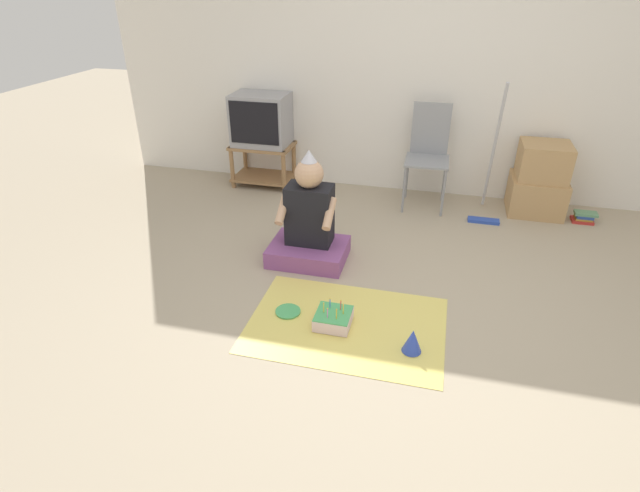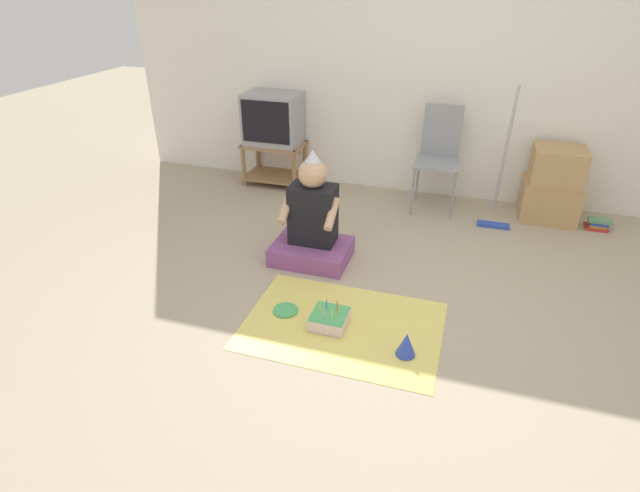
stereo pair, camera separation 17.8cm
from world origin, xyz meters
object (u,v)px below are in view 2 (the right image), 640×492
object	(u,v)px
folding_chair	(439,152)
book_pile	(598,224)
cardboard_box_stack	(553,186)
paper_plate	(286,310)
dust_mop	(500,184)
party_hat_blue	(406,344)
person_seated	(312,225)
birthday_cake	(329,319)
tv	(273,119)

from	to	relation	value
folding_chair	book_pile	size ratio (longest dim) A/B	4.64
folding_chair	cardboard_box_stack	bearing A→B (deg)	2.46
cardboard_box_stack	paper_plate	xyz separation A→B (m)	(-1.80, -2.13, -0.30)
folding_chair	book_pile	distance (m)	1.55
cardboard_box_stack	dust_mop	distance (m)	0.54
cardboard_box_stack	party_hat_blue	world-z (taller)	cardboard_box_stack
person_seated	book_pile	bearing A→B (deg)	28.97
folding_chair	birthday_cake	world-z (taller)	folding_chair
dust_mop	paper_plate	bearing A→B (deg)	-125.42
tv	cardboard_box_stack	world-z (taller)	tv
folding_chair	cardboard_box_stack	world-z (taller)	folding_chair
folding_chair	party_hat_blue	distance (m)	2.33
dust_mop	paper_plate	distance (m)	2.33
birthday_cake	party_hat_blue	world-z (taller)	birthday_cake
dust_mop	paper_plate	world-z (taller)	dust_mop
person_seated	paper_plate	world-z (taller)	person_seated
book_pile	party_hat_blue	size ratio (longest dim) A/B	1.35
dust_mop	party_hat_blue	world-z (taller)	dust_mop
tv	folding_chair	bearing A→B (deg)	-3.03
party_hat_blue	folding_chair	bearing A→B (deg)	92.22
cardboard_box_stack	birthday_cake	size ratio (longest dim) A/B	2.92
party_hat_blue	paper_plate	size ratio (longest dim) A/B	0.90
person_seated	paper_plate	size ratio (longest dim) A/B	5.24
person_seated	dust_mop	bearing A→B (deg)	39.13
tv	cardboard_box_stack	xyz separation A→B (m)	(2.75, -0.05, -0.38)
dust_mop	book_pile	world-z (taller)	dust_mop
tv	book_pile	xyz separation A→B (m)	(3.17, -0.17, -0.65)
tv	paper_plate	xyz separation A→B (m)	(0.95, -2.18, -0.69)
cardboard_box_stack	person_seated	xyz separation A→B (m)	(-1.85, -1.39, -0.02)
tv	person_seated	xyz separation A→B (m)	(0.89, -1.43, -0.41)
dust_mop	party_hat_blue	xyz separation A→B (m)	(-0.49, -2.06, -0.29)
tv	dust_mop	bearing A→B (deg)	-7.60
tv	birthday_cake	distance (m)	2.65
cardboard_box_stack	person_seated	distance (m)	2.31
paper_plate	person_seated	bearing A→B (deg)	94.10
cardboard_box_stack	paper_plate	distance (m)	2.81
person_seated	folding_chair	bearing A→B (deg)	58.83
tv	paper_plate	bearing A→B (deg)	-66.47
tv	folding_chair	world-z (taller)	folding_chair
dust_mop	birthday_cake	world-z (taller)	dust_mop
person_seated	cardboard_box_stack	bearing A→B (deg)	36.80
dust_mop	birthday_cake	distance (m)	2.20
tv	book_pile	bearing A→B (deg)	-3.08
folding_chair	paper_plate	distance (m)	2.28
person_seated	birthday_cake	distance (m)	0.92
birthday_cake	book_pile	bearing A→B (deg)	47.38
party_hat_blue	paper_plate	xyz separation A→B (m)	(-0.85, 0.19, -0.07)
dust_mop	person_seated	xyz separation A→B (m)	(-1.38, -1.13, -0.08)
person_seated	party_hat_blue	world-z (taller)	person_seated
person_seated	birthday_cake	size ratio (longest dim) A/B	3.90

